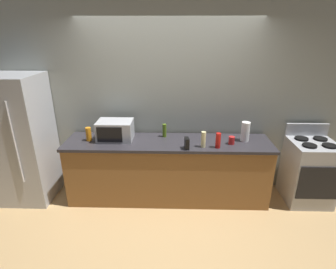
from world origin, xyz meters
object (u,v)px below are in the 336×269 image
object	(u,v)px
stove_range	(309,171)
mug_red	(232,140)
microwave	(115,130)
refrigerator	(22,140)
paper_towel_roll	(245,132)
bottle_dish_soap	(89,134)
bottle_hand_soap	(203,139)
bottle_hot_sauce	(218,140)
bottle_olive_oil	(164,130)
cordless_phone	(187,143)

from	to	relation	value
stove_range	mug_red	bearing A→B (deg)	-176.64
microwave	refrigerator	bearing A→B (deg)	-177.91
refrigerator	paper_towel_roll	distance (m)	3.11
bottle_dish_soap	bottle_hand_soap	bearing A→B (deg)	-6.34
microwave	bottle_dish_soap	size ratio (longest dim) A/B	2.51
microwave	bottle_dish_soap	bearing A→B (deg)	-171.55
bottle_hot_sauce	refrigerator	bearing A→B (deg)	175.91
bottle_dish_soap	mug_red	world-z (taller)	bottle_dish_soap
bottle_olive_oil	bottle_hot_sauce	bearing A→B (deg)	-27.10
stove_range	bottle_hand_soap	size ratio (longest dim) A/B	5.09
bottle_hot_sauce	bottle_dish_soap	size ratio (longest dim) A/B	1.05
refrigerator	bottle_dish_soap	xyz separation A→B (m)	(0.96, -0.01, 0.10)
refrigerator	paper_towel_roll	size ratio (longest dim) A/B	6.67
microwave	paper_towel_roll	xyz separation A→B (m)	(1.79, 0.00, 0.00)
stove_range	microwave	distance (m)	2.79
cordless_phone	stove_range	bearing A→B (deg)	-0.10
cordless_phone	bottle_olive_oil	distance (m)	0.51
cordless_phone	bottle_hand_soap	xyz separation A→B (m)	(0.22, 0.06, 0.03)
bottle_hot_sauce	bottle_hand_soap	world-z (taller)	bottle_hand_soap
bottle_hot_sauce	mug_red	distance (m)	0.24
cordless_phone	bottle_hot_sauce	distance (m)	0.41
cordless_phone	mug_red	xyz separation A→B (m)	(0.61, 0.17, -0.02)
bottle_olive_oil	mug_red	world-z (taller)	bottle_olive_oil
cordless_phone	bottle_hand_soap	distance (m)	0.23
stove_range	bottle_hand_soap	xyz separation A→B (m)	(-1.54, -0.18, 0.54)
cordless_phone	bottle_olive_oil	world-z (taller)	bottle_olive_oil
refrigerator	cordless_phone	world-z (taller)	refrigerator
stove_range	bottle_dish_soap	bearing A→B (deg)	-179.90
bottle_dish_soap	bottle_hand_soap	world-z (taller)	bottle_hand_soap
bottle_olive_oil	bottle_hand_soap	world-z (taller)	bottle_hand_soap
refrigerator	microwave	distance (m)	1.32
cordless_phone	mug_red	world-z (taller)	cordless_phone
cordless_phone	bottle_hot_sauce	xyz separation A→B (m)	(0.40, 0.05, 0.03)
paper_towel_roll	bottle_olive_oil	world-z (taller)	paper_towel_roll
refrigerator	bottle_hand_soap	distance (m)	2.52
bottle_dish_soap	mug_red	xyz separation A→B (m)	(1.95, -0.06, -0.04)
cordless_phone	bottle_hot_sauce	size ratio (longest dim) A/B	0.75
refrigerator	bottle_dish_soap	world-z (taller)	refrigerator
refrigerator	bottle_hand_soap	world-z (taller)	refrigerator
paper_towel_roll	refrigerator	bearing A→B (deg)	-179.07
refrigerator	mug_red	size ratio (longest dim) A/B	17.15
refrigerator	stove_range	size ratio (longest dim) A/B	1.67
refrigerator	bottle_hot_sauce	bearing A→B (deg)	-4.09
paper_towel_roll	mug_red	bearing A→B (deg)	-149.82
mug_red	bottle_hot_sauce	bearing A→B (deg)	-148.02
microwave	bottle_hand_soap	bearing A→B (deg)	-10.70
bottle_olive_oil	mug_red	size ratio (longest dim) A/B	1.80
paper_towel_roll	bottle_hand_soap	world-z (taller)	paper_towel_roll
cordless_phone	bottle_dish_soap	bearing A→B (deg)	162.22
stove_range	paper_towel_roll	size ratio (longest dim) A/B	4.00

